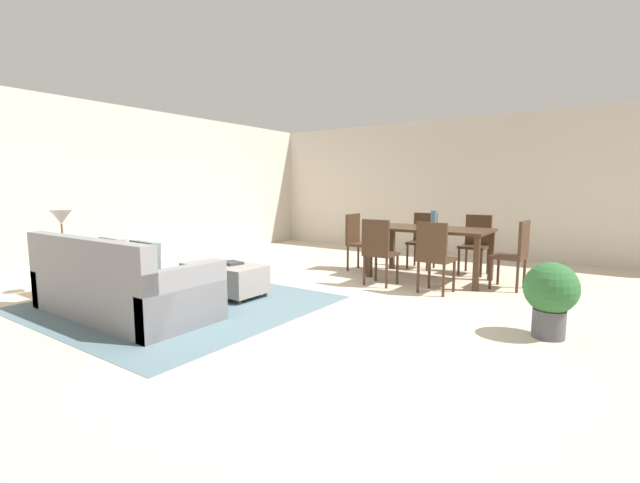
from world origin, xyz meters
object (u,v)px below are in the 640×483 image
potted_plant (551,294)px  book_on_ottoman (232,263)px  dining_chair_far_right (476,241)px  vase_centerpiece (434,219)px  couch (120,288)px  dining_chair_far_left (423,237)px  dining_chair_head_west (358,239)px  dining_chair_near_left (378,248)px  dining_chair_near_right (434,253)px  dining_table (430,234)px  table_lamp (61,219)px  ottoman_table (224,277)px  dining_chair_head_east (515,251)px  side_table (64,260)px

potted_plant → book_on_ottoman: bearing=-171.2°
dining_chair_far_right → vase_centerpiece: bearing=-115.2°
couch → dining_chair_far_left: dining_chair_far_left is taller
dining_chair_head_west → dining_chair_far_right: bearing=26.3°
dining_chair_near_left → dining_chair_far_right: (0.87, 1.64, 0.00)m
vase_centerpiece → dining_chair_near_right: bearing=-68.7°
dining_table → dining_chair_near_right: dining_chair_near_right is taller
dining_chair_far_left → couch: bearing=-110.2°
book_on_ottoman → table_lamp: bearing=-145.7°
dining_table → dining_chair_near_left: bearing=-115.6°
ottoman_table → dining_chair_near_right: 2.67m
dining_chair_head_east → table_lamp: bearing=-142.5°
dining_table → dining_chair_head_west: bearing=-178.5°
table_lamp → dining_chair_near_right: 4.68m
dining_table → book_on_ottoman: bearing=-125.3°
table_lamp → dining_table: size_ratio=0.31×
dining_chair_near_right → table_lamp: bearing=-144.5°
dining_table → dining_chair_head_east: bearing=-1.4°
ottoman_table → dining_chair_head_west: bearing=76.9°
dining_table → dining_chair_far_left: bearing=117.5°
dining_chair_near_right → dining_chair_far_left: size_ratio=1.00×
dining_chair_head_east → vase_centerpiece: 1.18m
couch → dining_chair_far_left: size_ratio=2.34×
dining_chair_head_east → ottoman_table: bearing=-140.8°
dining_chair_near_left → dining_chair_near_right: size_ratio=1.00×
ottoman_table → dining_table: (1.76, 2.43, 0.44)m
dining_chair_head_east → book_on_ottoman: size_ratio=3.54×
ottoman_table → dining_chair_far_left: 3.49m
dining_table → dining_chair_head_west: size_ratio=1.84×
dining_table → dining_chair_head_west: dining_chair_head_west is taller
dining_chair_far_left → vase_centerpiece: 1.02m
dining_chair_head_west → ottoman_table: bearing=-103.1°
ottoman_table → side_table: side_table is taller
dining_table → dining_chair_head_west: (-1.20, -0.03, -0.15)m
dining_chair_far_right → dining_chair_head_west: bearing=-153.7°
book_on_ottoman → dining_chair_near_left: bearing=50.2°
dining_chair_far_left → dining_chair_head_east: bearing=-27.0°
vase_centerpiece → book_on_ottoman: size_ratio=0.98×
dining_chair_near_right → vase_centerpiece: vase_centerpiece is taller
dining_table → potted_plant: size_ratio=2.45×
dining_chair_head_east → book_on_ottoman: 3.69m
table_lamp → potted_plant: bearing=18.3°
couch → dining_chair_near_left: size_ratio=2.34×
side_table → dining_chair_far_right: (3.87, 4.35, 0.08)m
ottoman_table → dining_chair_head_west: dining_chair_head_west is taller
dining_chair_near_right → ottoman_table: bearing=-143.6°
dining_chair_head_west → side_table: bearing=-122.1°
potted_plant → side_table: bearing=-161.7°
dining_chair_near_left → potted_plant: size_ratio=1.33×
dining_chair_far_right → ottoman_table: bearing=-124.6°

